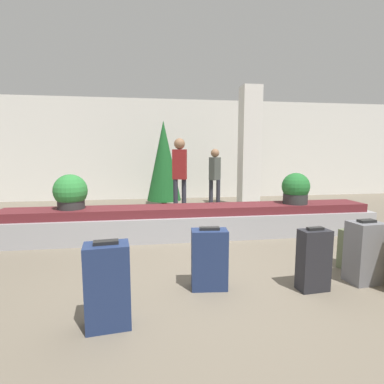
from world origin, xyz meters
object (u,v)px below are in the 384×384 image
(suitcase_0, at_px, (108,286))
(suitcase_3, at_px, (314,260))
(suitcase_5, at_px, (351,248))
(potted_plant_1, at_px, (296,189))
(decorated_tree, at_px, (164,161))
(suitcase_4, at_px, (209,259))
(traveler_0, at_px, (180,169))
(pillar, at_px, (249,149))
(traveler_1, at_px, (215,173))
(potted_plant_0, at_px, (71,193))
(suitcase_2, at_px, (364,252))

(suitcase_0, distance_m, suitcase_3, 2.17)
(suitcase_5, distance_m, potted_plant_1, 1.82)
(decorated_tree, bearing_deg, suitcase_4, -87.82)
(suitcase_5, relative_size, potted_plant_1, 0.95)
(suitcase_4, bearing_deg, potted_plant_1, 50.31)
(suitcase_5, height_order, traveler_0, traveler_0)
(suitcase_0, height_order, suitcase_4, suitcase_0)
(suitcase_4, distance_m, suitcase_5, 1.98)
(pillar, bearing_deg, traveler_1, 163.79)
(pillar, height_order, potted_plant_0, pillar)
(potted_plant_0, height_order, traveler_0, traveler_0)
(suitcase_0, bearing_deg, traveler_1, 61.65)
(suitcase_3, distance_m, decorated_tree, 5.68)
(suitcase_2, height_order, potted_plant_1, potted_plant_1)
(suitcase_0, distance_m, traveler_0, 4.68)
(pillar, bearing_deg, suitcase_0, -120.59)
(potted_plant_1, bearing_deg, suitcase_4, -135.23)
(pillar, bearing_deg, traveler_0, -161.47)
(pillar, height_order, decorated_tree, pillar)
(pillar, bearing_deg, suitcase_4, -113.99)
(potted_plant_1, bearing_deg, pillar, 90.94)
(suitcase_3, relative_size, traveler_0, 0.39)
(pillar, distance_m, potted_plant_0, 4.70)
(pillar, relative_size, decorated_tree, 1.35)
(potted_plant_1, xyz_separation_m, traveler_1, (-0.91, 2.74, 0.12))
(suitcase_0, distance_m, traveler_1, 5.83)
(suitcase_0, distance_m, suitcase_5, 3.11)
(suitcase_4, height_order, potted_plant_0, potted_plant_0)
(suitcase_2, relative_size, decorated_tree, 0.31)
(suitcase_2, height_order, suitcase_4, suitcase_2)
(suitcase_2, bearing_deg, suitcase_3, -177.29)
(suitcase_5, relative_size, potted_plant_0, 0.93)
(suitcase_3, xyz_separation_m, potted_plant_1, (0.94, 2.25, 0.49))
(suitcase_2, relative_size, potted_plant_0, 1.27)
(potted_plant_0, distance_m, potted_plant_1, 4.00)
(suitcase_0, height_order, decorated_tree, decorated_tree)
(traveler_0, bearing_deg, pillar, -144.44)
(suitcase_0, relative_size, potted_plant_0, 1.32)
(suitcase_4, relative_size, traveler_0, 0.38)
(suitcase_2, bearing_deg, traveler_1, 92.30)
(suitcase_0, relative_size, decorated_tree, 0.32)
(suitcase_5, relative_size, traveler_0, 0.30)
(suitcase_2, xyz_separation_m, suitcase_5, (0.15, 0.43, -0.10))
(traveler_1, relative_size, decorated_tree, 0.68)
(suitcase_4, bearing_deg, suitcase_0, -143.96)
(potted_plant_1, distance_m, traveler_0, 2.71)
(suitcase_0, bearing_deg, decorated_tree, 75.59)
(traveler_0, bearing_deg, decorated_tree, -60.63)
(suitcase_4, relative_size, traveler_1, 0.43)
(potted_plant_1, bearing_deg, suitcase_5, -93.52)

